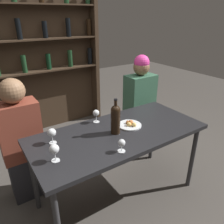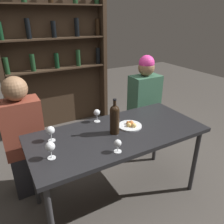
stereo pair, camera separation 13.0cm
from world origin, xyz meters
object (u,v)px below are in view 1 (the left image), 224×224
(wine_bottle, at_px, (115,118))
(seated_person_right, at_px, (139,108))
(wine_glass_1, at_px, (52,133))
(wine_glass_0, at_px, (54,150))
(wine_glass_3, at_px, (96,114))
(seated_person_left, at_px, (22,144))
(food_plate_0, at_px, (130,125))
(wine_glass_2, at_px, (122,144))

(wine_bottle, xyz_separation_m, seated_person_right, (0.73, 0.53, -0.27))
(wine_glass_1, bearing_deg, wine_bottle, -15.10)
(wine_glass_0, bearing_deg, wine_glass_3, 34.17)
(wine_bottle, height_order, wine_glass_1, wine_bottle)
(wine_bottle, bearing_deg, seated_person_left, 142.43)
(wine_bottle, xyz_separation_m, wine_glass_0, (-0.58, -0.10, -0.05))
(food_plate_0, bearing_deg, wine_glass_3, 132.42)
(wine_glass_1, bearing_deg, food_plate_0, -9.02)
(wine_bottle, bearing_deg, wine_glass_1, 164.90)
(wine_glass_3, xyz_separation_m, seated_person_left, (-0.65, 0.26, -0.25))
(wine_glass_0, height_order, seated_person_right, seated_person_right)
(wine_glass_3, bearing_deg, seated_person_right, 18.74)
(food_plate_0, distance_m, seated_person_right, 0.75)
(wine_glass_0, bearing_deg, seated_person_right, 25.66)
(wine_glass_1, relative_size, seated_person_left, 0.11)
(wine_bottle, height_order, seated_person_right, seated_person_right)
(wine_bottle, relative_size, seated_person_right, 0.25)
(wine_bottle, distance_m, wine_glass_0, 0.59)
(wine_glass_3, height_order, seated_person_left, seated_person_left)
(wine_glass_3, bearing_deg, wine_glass_1, -164.60)
(wine_glass_2, bearing_deg, seated_person_left, 125.57)
(seated_person_right, bearing_deg, wine_glass_2, -137.00)
(wine_glass_3, distance_m, food_plate_0, 0.34)
(wine_glass_0, relative_size, wine_glass_1, 1.02)
(wine_bottle, bearing_deg, food_plate_0, 8.50)
(wine_glass_1, xyz_separation_m, food_plate_0, (0.70, -0.11, -0.08))
(wine_glass_2, bearing_deg, wine_bottle, 65.09)
(food_plate_0, bearing_deg, seated_person_right, 42.79)
(wine_glass_1, height_order, wine_glass_2, wine_glass_1)
(wine_glass_2, height_order, seated_person_left, seated_person_left)
(wine_glass_2, relative_size, seated_person_right, 0.08)
(wine_glass_2, distance_m, food_plate_0, 0.43)
(wine_glass_0, bearing_deg, wine_glass_1, 74.59)
(wine_bottle, distance_m, wine_glass_2, 0.30)
(wine_glass_3, bearing_deg, wine_glass_0, -145.83)
(wine_glass_2, bearing_deg, wine_glass_3, 80.89)
(wine_glass_3, relative_size, seated_person_left, 0.10)
(wine_bottle, distance_m, wine_glass_1, 0.53)
(seated_person_left, bearing_deg, wine_glass_0, -80.18)
(wine_glass_0, relative_size, wine_glass_2, 1.29)
(seated_person_right, bearing_deg, food_plate_0, -137.21)
(wine_glass_0, distance_m, seated_person_left, 0.69)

